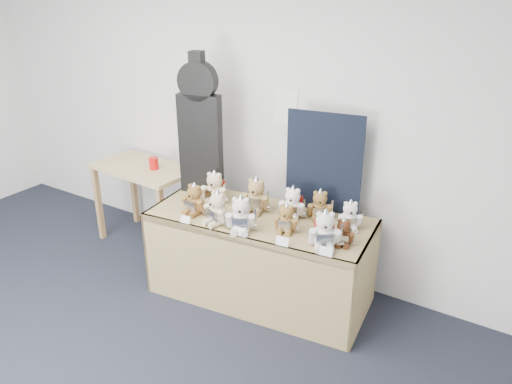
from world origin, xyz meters
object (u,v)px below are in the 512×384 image
Objects in this scene: teddy_back_far_left at (216,189)px; teddy_front_far_left at (194,200)px; red_cup at (154,163)px; teddy_back_right at (320,206)px; guitar_case at (200,126)px; teddy_back_centre_right at (292,204)px; display_table at (256,238)px; teddy_back_centre_left at (256,196)px; teddy_front_left at (217,209)px; teddy_back_end at (350,216)px; teddy_front_far_right at (325,231)px; side_table at (144,179)px; teddy_front_centre at (241,215)px; teddy_front_right at (286,219)px; teddy_front_end at (343,233)px; teddy_back_left at (214,189)px.

teddy_front_far_left is at bearing -100.50° from teddy_back_far_left.
teddy_back_right reaches higher than red_cup.
teddy_back_centre_right is (0.91, -0.03, -0.48)m from guitar_case.
display_table is 5.87× the size of teddy_back_centre_left.
red_cup is 0.39× the size of teddy_front_left.
teddy_back_end is at bearing 19.79° from teddy_front_far_left.
teddy_front_far_right is 1.09× the size of teddy_back_centre_right.
side_table is 3.61× the size of teddy_front_far_left.
red_cup is (-0.60, 0.03, -0.46)m from guitar_case.
guitar_case is at bearing 122.12° from teddy_front_centre.
teddy_front_right is 0.79m from teddy_back_far_left.
teddy_back_far_left reaches higher than red_cup.
display_table is 0.69m from teddy_front_far_right.
teddy_front_end is (0.43, 0.04, -0.01)m from teddy_front_right.
teddy_back_end reaches higher than teddy_front_right.
teddy_front_far_left reaches higher than teddy_front_end.
teddy_back_centre_left reaches higher than teddy_back_centre_right.
teddy_front_far_right is at bearing -21.33° from teddy_back_far_left.
teddy_front_far_right is 0.45m from teddy_back_right.
teddy_front_left is (-0.23, -0.20, 0.28)m from display_table.
teddy_front_far_left reaches higher than red_cup.
teddy_front_centre is 0.56m from teddy_back_left.
teddy_front_centre is 1.24× the size of teddy_front_right.
guitar_case is at bearing 146.10° from teddy_back_far_left.
side_table is at bearing 136.05° from teddy_front_centre.
teddy_front_far_right is at bearing -30.51° from teddy_back_centre_left.
red_cup is 0.83m from teddy_back_far_left.
teddy_front_left is at bearing -10.67° from teddy_front_far_left.
teddy_front_far_left is 1.12× the size of teddy_back_end.
red_cup is 1.17m from teddy_front_left.
teddy_back_centre_right is (-0.51, 0.19, 0.02)m from teddy_front_end.
teddy_front_left reaches higher than teddy_back_end.
teddy_front_end is 0.82m from teddy_back_centre_left.
teddy_front_left is at bearing 177.46° from teddy_back_end.
teddy_front_far_right is 0.36m from teddy_back_end.
teddy_back_centre_right is at bearing 117.67° from teddy_front_far_right.
red_cup is at bearing 163.13° from teddy_back_centre_right.
teddy_back_right is at bearing 57.45° from teddy_front_right.
teddy_back_centre_right is 0.21m from teddy_back_right.
teddy_front_right reaches higher than red_cup.
teddy_front_right reaches higher than teddy_front_end.
guitar_case reaches higher than teddy_front_centre.
teddy_front_right is 0.95× the size of teddy_back_right.
teddy_front_right is 0.34m from teddy_front_far_right.
teddy_back_right is at bearing 52.77° from teddy_front_left.
display_table is 0.57m from teddy_back_far_left.
teddy_back_left is 0.90m from teddy_back_right.
teddy_back_centre_right is (0.30, 0.06, -0.01)m from teddy_back_centre_left.
guitar_case reaches higher than teddy_back_left.
teddy_back_left is at bearing 173.61° from teddy_back_centre_left.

